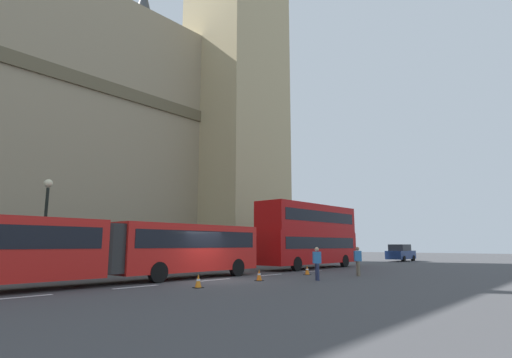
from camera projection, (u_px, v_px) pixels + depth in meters
name	position (u px, v px, depth m)	size (l,w,h in m)	color
ground_plane	(213.00, 280.00, 20.61)	(160.00, 160.00, 0.00)	#424244
lane_centre_marking	(179.00, 283.00, 18.98)	(25.20, 0.16, 0.01)	silver
articulated_bus	(105.00, 246.00, 18.49)	(18.58, 2.54, 2.90)	red
double_decker_bus	(309.00, 233.00, 31.24)	(10.52, 2.54, 4.90)	#B20F0F
sedan_lead	(401.00, 253.00, 44.44)	(4.40, 1.86, 1.85)	navy
traffic_cone_west	(198.00, 281.00, 16.93)	(0.36, 0.36, 0.58)	black
traffic_cone_middle	(259.00, 275.00, 20.23)	(0.36, 0.36, 0.58)	black
traffic_cone_east	(307.00, 270.00, 24.27)	(0.36, 0.36, 0.58)	black
street_lamp	(45.00, 221.00, 20.90)	(0.44, 0.44, 5.27)	black
pedestrian_near_cones	(317.00, 262.00, 20.58)	(0.46, 0.44, 1.69)	#262D4C
pedestrian_by_kerb	(358.00, 260.00, 23.43)	(0.45, 0.45, 1.69)	#726651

